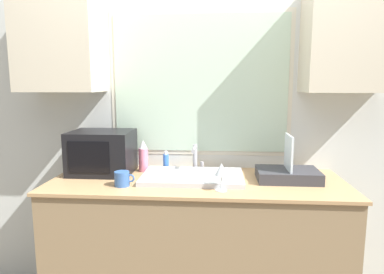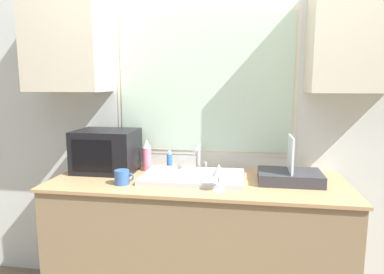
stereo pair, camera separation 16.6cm
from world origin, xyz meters
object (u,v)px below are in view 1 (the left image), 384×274
object	(u,v)px
dish_rack	(288,173)
mug_near_sink	(122,179)
soap_bottle	(166,161)
wine_glass	(221,170)
microwave	(102,152)
faucet	(195,155)
spray_bottle	(143,156)

from	to	relation	value
dish_rack	mug_near_sink	bearing A→B (deg)	-168.88
soap_bottle	dish_rack	bearing A→B (deg)	-15.41
dish_rack	mug_near_sink	size ratio (longest dim) A/B	3.15
soap_bottle	wine_glass	xyz separation A→B (m)	(0.39, -0.47, 0.06)
microwave	soap_bottle	world-z (taller)	microwave
faucet	soap_bottle	xyz separation A→B (m)	(-0.21, 0.03, -0.05)
dish_rack	spray_bottle	xyz separation A→B (m)	(-0.96, 0.15, 0.06)
dish_rack	spray_bottle	bearing A→B (deg)	170.86
mug_near_sink	wine_glass	distance (m)	0.59
spray_bottle	wine_glass	distance (m)	0.67
spray_bottle	wine_glass	size ratio (longest dim) A/B	1.37
microwave	spray_bottle	size ratio (longest dim) A/B	1.88
mug_near_sink	wine_glass	xyz separation A→B (m)	(0.59, -0.04, 0.07)
microwave	dish_rack	size ratio (longest dim) A/B	1.07
microwave	dish_rack	world-z (taller)	same
microwave	dish_rack	bearing A→B (deg)	-4.06
soap_bottle	mug_near_sink	bearing A→B (deg)	-115.25
soap_bottle	mug_near_sink	size ratio (longest dim) A/B	1.08
dish_rack	soap_bottle	size ratio (longest dim) A/B	2.91
faucet	mug_near_sink	bearing A→B (deg)	-136.77
microwave	mug_near_sink	size ratio (longest dim) A/B	3.38
microwave	spray_bottle	distance (m)	0.28
faucet	microwave	bearing A→B (deg)	-170.78
faucet	spray_bottle	distance (m)	0.36
microwave	faucet	bearing A→B (deg)	9.22
faucet	mug_near_sink	size ratio (longest dim) A/B	1.51
spray_bottle	wine_glass	world-z (taller)	spray_bottle
soap_bottle	wine_glass	distance (m)	0.61
faucet	dish_rack	xyz separation A→B (m)	(0.60, -0.19, -0.07)
microwave	soap_bottle	bearing A→B (deg)	18.15
faucet	microwave	size ratio (longest dim) A/B	0.45
spray_bottle	soap_bottle	distance (m)	0.17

